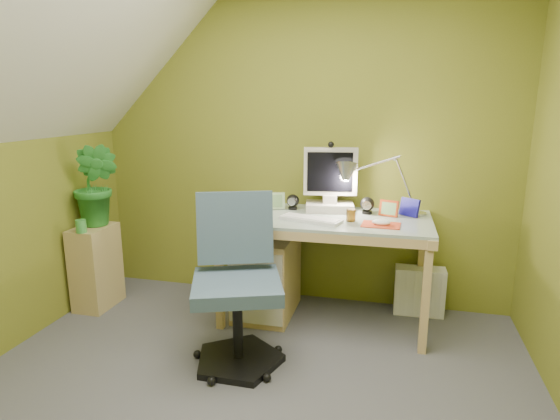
% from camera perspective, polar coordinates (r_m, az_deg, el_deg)
% --- Properties ---
extents(wall_back, '(3.20, 0.01, 2.40)m').
position_cam_1_polar(wall_back, '(3.58, 2.35, 7.61)').
color(wall_back, olive).
rests_on(wall_back, floor).
extents(slope_ceiling, '(1.10, 3.20, 1.10)m').
position_cam_1_polar(slope_ceiling, '(2.58, -29.72, 18.24)').
color(slope_ceiling, white).
rests_on(slope_ceiling, wall_left).
extents(desk, '(1.44, 0.74, 0.77)m').
position_cam_1_polar(desk, '(3.36, 5.46, -7.15)').
color(desk, tan).
rests_on(desk, floor).
extents(monitor, '(0.43, 0.29, 0.55)m').
position_cam_1_polar(monitor, '(3.37, 6.17, 4.41)').
color(monitor, '#B3ACA1').
rests_on(monitor, desk).
extents(speaker_left, '(0.11, 0.11, 0.11)m').
position_cam_1_polar(speaker_left, '(3.44, 1.57, 0.98)').
color(speaker_left, black).
rests_on(speaker_left, desk).
extents(speaker_right, '(0.11, 0.11, 0.12)m').
position_cam_1_polar(speaker_right, '(3.37, 10.58, 0.55)').
color(speaker_right, black).
rests_on(speaker_right, desk).
extents(keyboard, '(0.44, 0.25, 0.02)m').
position_cam_1_polar(keyboard, '(3.13, 3.77, -1.15)').
color(keyboard, white).
rests_on(keyboard, desk).
extents(mousepad, '(0.25, 0.19, 0.01)m').
position_cam_1_polar(mousepad, '(3.08, 12.21, -1.78)').
color(mousepad, '#C33D1E').
rests_on(mousepad, desk).
extents(mouse, '(0.12, 0.07, 0.04)m').
position_cam_1_polar(mouse, '(3.08, 12.23, -1.48)').
color(mouse, white).
rests_on(mouse, mousepad).
extents(amber_tumbler, '(0.07, 0.07, 0.08)m').
position_cam_1_polar(amber_tumbler, '(3.14, 8.65, -0.63)').
color(amber_tumbler, brown).
rests_on(amber_tumbler, desk).
extents(candle_cluster, '(0.19, 0.17, 0.12)m').
position_cam_1_polar(candle_cluster, '(3.38, -4.45, 0.82)').
color(candle_cluster, red).
rests_on(candle_cluster, desk).
extents(photo_frame_red, '(0.13, 0.06, 0.11)m').
position_cam_1_polar(photo_frame_red, '(3.32, 13.11, 0.21)').
color(photo_frame_red, '#BB3913').
rests_on(photo_frame_red, desk).
extents(photo_frame_blue, '(0.13, 0.10, 0.12)m').
position_cam_1_polar(photo_frame_blue, '(3.36, 15.52, 0.32)').
color(photo_frame_blue, '#171594').
rests_on(photo_frame_blue, desk).
extents(photo_frame_green, '(0.14, 0.06, 0.12)m').
position_cam_1_polar(photo_frame_green, '(3.45, -0.61, 1.12)').
color(photo_frame_green, '#A3C88A').
rests_on(photo_frame_green, desk).
extents(desk_lamp, '(0.59, 0.29, 0.61)m').
position_cam_1_polar(desk_lamp, '(3.34, 13.88, 4.54)').
color(desk_lamp, '#BCBBC1').
rests_on(desk_lamp, desk).
extents(side_ledge, '(0.23, 0.36, 0.63)m').
position_cam_1_polar(side_ledge, '(3.84, -21.50, -6.47)').
color(side_ledge, tan).
rests_on(side_ledge, floor).
extents(potted_plant, '(0.34, 0.28, 0.62)m').
position_cam_1_polar(potted_plant, '(3.71, -21.49, 2.85)').
color(potted_plant, '#2A7E2B').
rests_on(potted_plant, side_ledge).
extents(green_cup, '(0.09, 0.09, 0.09)m').
position_cam_1_polar(green_cup, '(3.62, -23.08, -1.83)').
color(green_cup, green).
rests_on(green_cup, side_ledge).
extents(task_chair, '(0.74, 0.74, 1.04)m').
position_cam_1_polar(task_chair, '(2.76, -5.30, -8.79)').
color(task_chair, '#3D5364').
rests_on(task_chair, floor).
extents(radiator, '(0.36, 0.15, 0.36)m').
position_cam_1_polar(radiator, '(3.65, 16.62, -9.43)').
color(radiator, white).
rests_on(radiator, floor).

